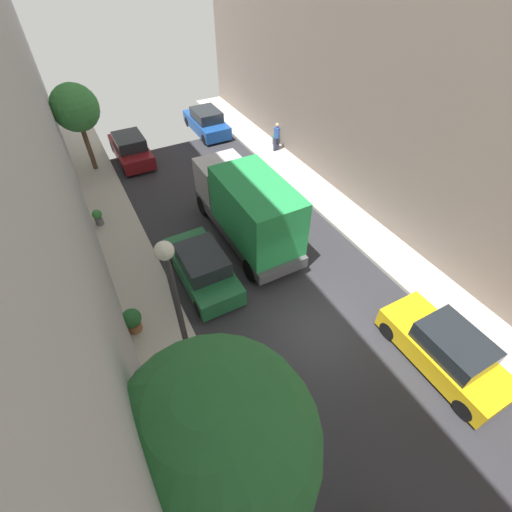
{
  "coord_description": "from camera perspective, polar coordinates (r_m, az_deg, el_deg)",
  "views": [
    {
      "loc": [
        -5.54,
        -5.57,
        10.74
      ],
      "look_at": [
        -0.44,
        3.88,
        0.5
      ],
      "focal_mm": 25.16,
      "sensor_mm": 36.0,
      "label": 1
    }
  ],
  "objects": [
    {
      "name": "lamp_post",
      "position": [
        9.1,
        -12.53,
        -7.11
      ],
      "size": [
        0.44,
        0.44,
        5.63
      ],
      "color": "#333338",
      "rests_on": "sidewalk_left"
    },
    {
      "name": "sidewalk_right",
      "position": [
        16.0,
        24.51,
        -3.16
      ],
      "size": [
        2.0,
        44.0,
        0.15
      ],
      "primitive_type": "cube",
      "color": "#B7B2A8",
      "rests_on": "ground"
    },
    {
      "name": "street_tree_2",
      "position": [
        6.23,
        -6.4,
        -27.49
      ],
      "size": [
        3.28,
        3.28,
        6.4
      ],
      "color": "brown",
      "rests_on": "sidewalk_left"
    },
    {
      "name": "parked_car_right_1",
      "position": [
        13.22,
        27.93,
        -13.11
      ],
      "size": [
        1.78,
        4.2,
        1.57
      ],
      "color": "gold",
      "rests_on": "ground"
    },
    {
      "name": "ground",
      "position": [
        13.31,
        9.82,
        -11.15
      ],
      "size": [
        32.0,
        32.0,
        0.0
      ],
      "primitive_type": "plane",
      "color": "#2D2D33"
    },
    {
      "name": "parked_car_right_2",
      "position": [
        25.72,
        -7.87,
        20.34
      ],
      "size": [
        1.78,
        4.2,
        1.57
      ],
      "color": "#194799",
      "rests_on": "ground"
    },
    {
      "name": "delivery_truck",
      "position": [
        15.26,
        -1.42,
        7.71
      ],
      "size": [
        2.26,
        6.6,
        3.38
      ],
      "color": "#4C4C51",
      "rests_on": "ground"
    },
    {
      "name": "parked_car_left_3",
      "position": [
        23.29,
        -19.27,
        15.77
      ],
      "size": [
        1.78,
        4.2,
        1.57
      ],
      "color": "maroon",
      "rests_on": "ground"
    },
    {
      "name": "street_tree_0",
      "position": [
        21.85,
        -26.81,
        20.24
      ],
      "size": [
        2.38,
        2.38,
        4.65
      ],
      "color": "brown",
      "rests_on": "sidewalk_left"
    },
    {
      "name": "potted_plant_3",
      "position": [
        13.18,
        -19.09,
        -9.59
      ],
      "size": [
        0.67,
        0.67,
        0.97
      ],
      "color": "brown",
      "rests_on": "sidewalk_left"
    },
    {
      "name": "sidewalk_left",
      "position": [
        12.05,
        -11.09,
        -20.2
      ],
      "size": [
        2.0,
        44.0,
        0.15
      ],
      "primitive_type": "cube",
      "color": "#B7B2A8",
      "rests_on": "ground"
    },
    {
      "name": "pedestrian",
      "position": [
        22.82,
        3.31,
        18.52
      ],
      "size": [
        0.4,
        0.36,
        1.72
      ],
      "color": "#2D334C",
      "rests_on": "sidewalk_right"
    },
    {
      "name": "potted_plant_1",
      "position": [
        23.8,
        3.13,
        18.21
      ],
      "size": [
        0.43,
        0.43,
        0.75
      ],
      "color": "slate",
      "rests_on": "sidewalk_right"
    },
    {
      "name": "parked_car_left_2",
      "position": [
        14.21,
        -8.47,
        -1.83
      ],
      "size": [
        1.78,
        4.2,
        1.57
      ],
      "color": "#1E6638",
      "rests_on": "ground"
    },
    {
      "name": "potted_plant_0",
      "position": [
        18.28,
        -23.86,
        5.75
      ],
      "size": [
        0.43,
        0.43,
        0.8
      ],
      "color": "slate",
      "rests_on": "sidewalk_left"
    }
  ]
}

